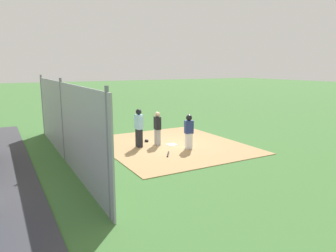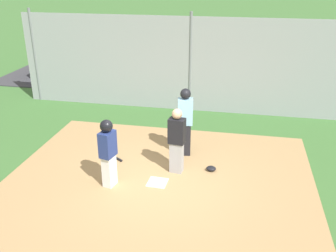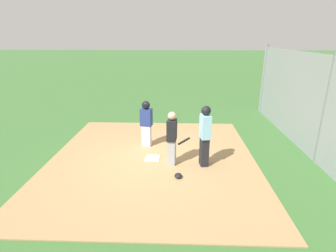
# 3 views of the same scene
# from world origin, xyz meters

# --- Properties ---
(ground_plane) EXTENTS (140.00, 140.00, 0.00)m
(ground_plane) POSITION_xyz_m (0.00, 0.00, 0.00)
(ground_plane) COLOR #3D6B33
(dirt_infield) EXTENTS (7.20, 6.40, 0.03)m
(dirt_infield) POSITION_xyz_m (0.00, 0.00, 0.01)
(dirt_infield) COLOR #A88456
(dirt_infield) RESTS_ON ground_plane
(home_plate) EXTENTS (0.46, 0.46, 0.02)m
(home_plate) POSITION_xyz_m (0.00, 0.00, 0.04)
(home_plate) COLOR white
(home_plate) RESTS_ON dirt_infield
(catcher) EXTENTS (0.41, 0.31, 1.63)m
(catcher) POSITION_xyz_m (-0.34, -0.62, 0.88)
(catcher) COLOR #9E9EA3
(catcher) RESTS_ON dirt_infield
(umpire) EXTENTS (0.42, 0.32, 1.83)m
(umpire) POSITION_xyz_m (-0.39, -1.57, 1.00)
(umpire) COLOR black
(umpire) RESTS_ON dirt_infield
(runner) EXTENTS (0.34, 0.43, 1.61)m
(runner) POSITION_xyz_m (1.05, 0.29, 0.94)
(runner) COLOR silver
(runner) RESTS_ON dirt_infield
(baseball_bat) EXTENTS (0.65, 0.46, 0.06)m
(baseball_bat) POSITION_xyz_m (1.44, -1.02, 0.06)
(baseball_bat) COLOR black
(baseball_bat) RESTS_ON dirt_infield
(catcher_mask) EXTENTS (0.24, 0.20, 0.12)m
(catcher_mask) POSITION_xyz_m (-1.17, -0.81, 0.09)
(catcher_mask) COLOR black
(catcher_mask) RESTS_ON dirt_infield
(backstop_fence) EXTENTS (12.00, 0.10, 3.35)m
(backstop_fence) POSITION_xyz_m (0.00, -5.05, 1.60)
(backstop_fence) COLOR #93999E
(backstop_fence) RESTS_ON ground_plane
(parked_car_blue) EXTENTS (4.40, 2.34, 1.28)m
(parked_car_blue) POSITION_xyz_m (5.55, -8.65, 0.61)
(parked_car_blue) COLOR #28428C
(parked_car_blue) RESTS_ON parking_lot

